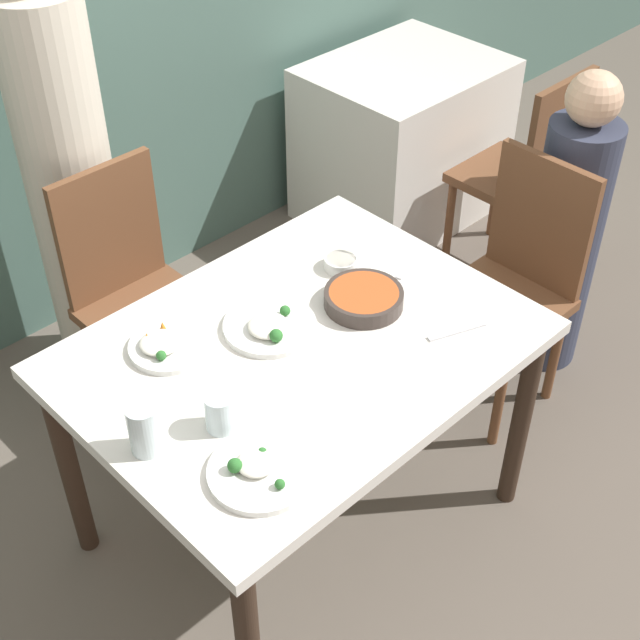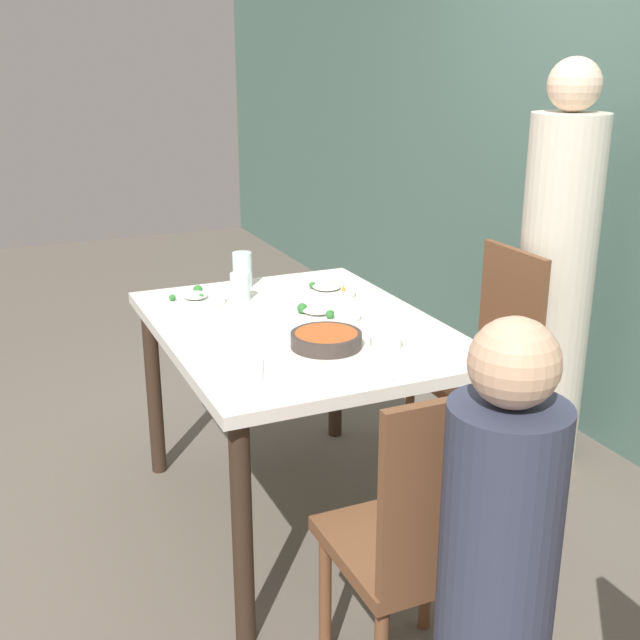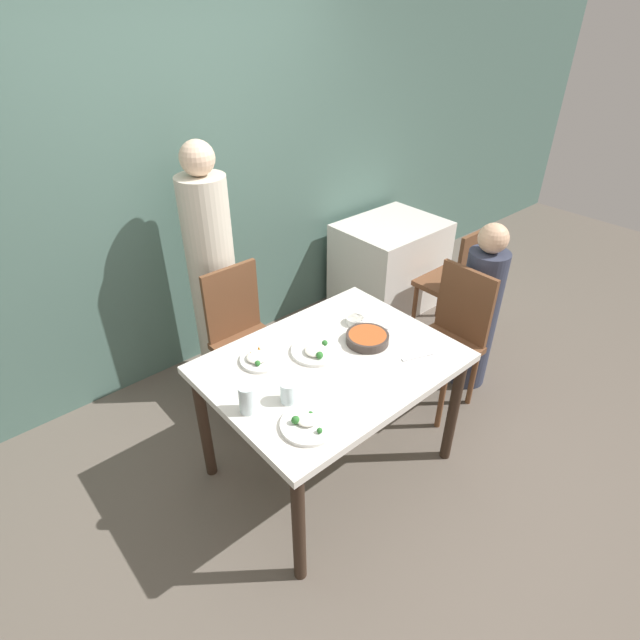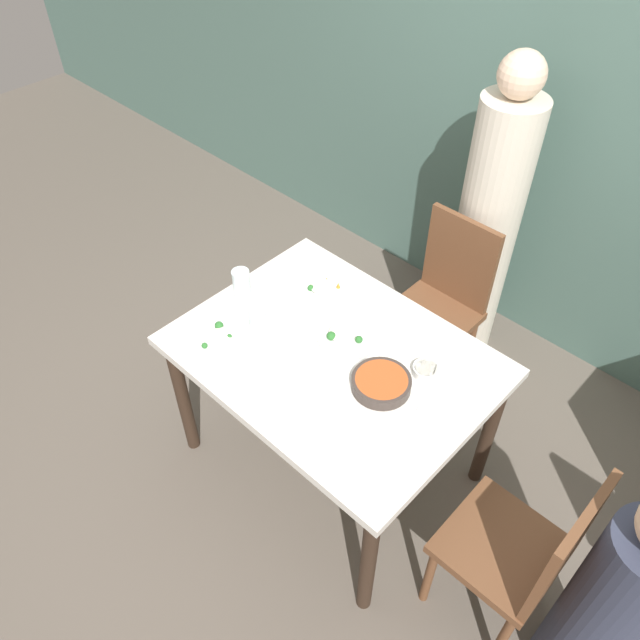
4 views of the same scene
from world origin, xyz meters
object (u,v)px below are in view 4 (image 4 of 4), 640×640
Objects in this scene: person_child at (607,607)px; chair_adult_spot at (441,301)px; glass_water_tall at (257,314)px; plate_rice_adult at (220,339)px; chair_child_spot at (523,552)px; person_adult at (486,229)px; bowl_curry at (381,383)px.

chair_adult_spot is at bearing 145.76° from person_child.
glass_water_tall is at bearing -178.68° from person_child.
glass_water_tall is at bearing -110.40° from chair_adult_spot.
plate_rice_adult is at bearing -100.26° from glass_water_tall.
chair_adult_spot is 1.00× the size of chair_child_spot.
glass_water_tall is at bearing -105.36° from person_adult.
chair_adult_spot is 0.57× the size of person_adult.
glass_water_tall is (-0.60, -0.09, 0.03)m from bowl_curry.
glass_water_tall is (-1.31, -0.04, 0.31)m from chair_child_spot.
person_adult is 7.21× the size of bowl_curry.
chair_child_spot is 3.71× the size of plate_rice_adult.
chair_adult_spot and chair_child_spot have the same top height.
chair_adult_spot is 8.99× the size of glass_water_tall.
chair_child_spot is 1.34m from glass_water_tall.
person_child is (0.30, -0.00, 0.04)m from chair_child_spot.
chair_adult_spot is 0.42m from person_adult.
person_child reaches higher than chair_adult_spot.
chair_child_spot is at bearing 9.14° from plate_rice_adult.
person_adult is 1.40× the size of person_child.
bowl_curry is at bearing 22.96° from plate_rice_adult.
person_adult is at bearing -140.58° from chair_child_spot.
chair_child_spot is at bearing -4.12° from bowl_curry.
person_child is at bearing -2.91° from bowl_curry.
chair_adult_spot is 1.53m from person_child.
person_child is at bearing 90.00° from chair_child_spot.
chair_child_spot is 0.30m from person_child.
person_adult is at bearing 74.64° from glass_water_tall.
chair_child_spot is at bearing 180.00° from person_child.
bowl_curry is at bearing 177.09° from person_child.
glass_water_tall reaches higher than plate_rice_adult.
plate_rice_adult reaches higher than bowl_curry.
glass_water_tall is at bearing -171.59° from bowl_curry.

